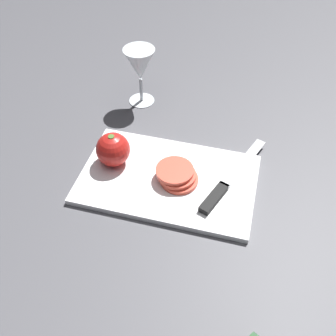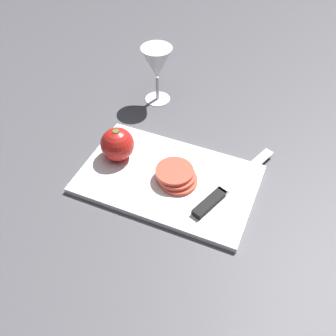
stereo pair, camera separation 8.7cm
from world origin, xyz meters
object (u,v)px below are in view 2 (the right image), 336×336
Objects in this scene: wine_glass at (157,65)px; whole_tomato at (117,144)px; knife at (219,195)px; tomato_slice_stack_near at (176,176)px.

whole_tomato is (-0.02, 0.26, -0.06)m from wine_glass.
whole_tomato reaches higher than knife.
tomato_slice_stack_near is (0.10, -0.01, 0.01)m from knife.
tomato_slice_stack_near reaches higher than knife.
wine_glass is 2.01× the size of whole_tomato.
knife is at bearing 175.53° from tomato_slice_stack_near.
knife is at bearing 174.35° from whole_tomato.
wine_glass is at bearing -86.50° from whole_tomato.
tomato_slice_stack_near is (-0.16, 0.02, -0.03)m from whole_tomato.
knife is at bearing 133.68° from wine_glass.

